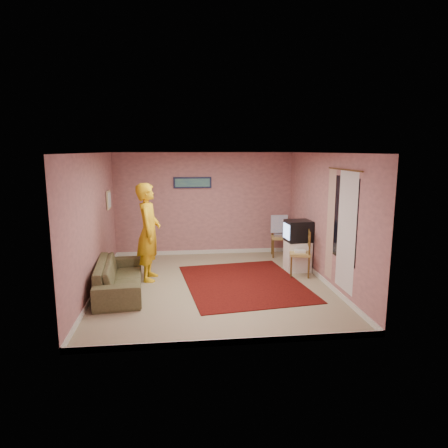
{
  "coord_description": "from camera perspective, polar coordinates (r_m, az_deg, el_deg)",
  "views": [
    {
      "loc": [
        -0.66,
        -7.55,
        2.65
      ],
      "look_at": [
        0.28,
        0.6,
        1.13
      ],
      "focal_mm": 32.0,
      "sensor_mm": 36.0,
      "label": 1
    }
  ],
  "objects": [
    {
      "name": "wall_right",
      "position": [
        8.2,
        14.3,
        0.71
      ],
      "size": [
        0.02,
        5.0,
        2.6
      ],
      "primitive_type": "cube",
      "color": "tan",
      "rests_on": "ground"
    },
    {
      "name": "sofa",
      "position": [
        7.84,
        -14.73,
        -7.27
      ],
      "size": [
        0.99,
        2.13,
        0.6
      ],
      "primitive_type": "imported",
      "rotation": [
        0.0,
        0.0,
        1.66
      ],
      "color": "brown",
      "rests_on": "ground"
    },
    {
      "name": "curtain_sheer",
      "position": [
        7.25,
        17.07,
        -1.09
      ],
      "size": [
        0.01,
        0.75,
        2.1
      ],
      "primitive_type": "cube",
      "color": "silver",
      "rests_on": "wall_right"
    },
    {
      "name": "chair_b",
      "position": [
        8.64,
        10.81,
        -3.37
      ],
      "size": [
        0.52,
        0.54,
        0.54
      ],
      "rotation": [
        0.0,
        0.0,
        -1.82
      ],
      "color": "#AA8752",
      "rests_on": "ground"
    },
    {
      "name": "ground",
      "position": [
        8.03,
        -1.5,
        -8.77
      ],
      "size": [
        5.0,
        5.0,
        0.0
      ],
      "primitive_type": "plane",
      "color": "gray",
      "rests_on": "ground"
    },
    {
      "name": "window",
      "position": [
        7.36,
        16.79,
        0.67
      ],
      "size": [
        0.01,
        1.1,
        1.5
      ],
      "primitive_type": "cube",
      "color": "black",
      "rests_on": "wall_right"
    },
    {
      "name": "curtain_floral",
      "position": [
        7.88,
        14.95,
        -0.09
      ],
      "size": [
        0.01,
        0.35,
        2.1
      ],
      "primitive_type": "cube",
      "color": "beige",
      "rests_on": "wall_right"
    },
    {
      "name": "ceiling",
      "position": [
        7.58,
        -1.6,
        10.12
      ],
      "size": [
        4.5,
        5.0,
        0.02
      ],
      "primitive_type": "cube",
      "color": "silver",
      "rests_on": "wall_back"
    },
    {
      "name": "baseboard_back",
      "position": [
        10.39,
        -2.73,
        -3.99
      ],
      "size": [
        4.5,
        0.02,
        0.1
      ],
      "primitive_type": "cube",
      "color": "silver",
      "rests_on": "ground"
    },
    {
      "name": "wall_front",
      "position": [
        5.27,
        0.86,
        -4.34
      ],
      "size": [
        4.5,
        0.02,
        2.6
      ],
      "primitive_type": "cube",
      "color": "tan",
      "rests_on": "ground"
    },
    {
      "name": "tv_cabinet",
      "position": [
        9.06,
        10.44,
        -4.48
      ],
      "size": [
        0.53,
        0.48,
        0.67
      ],
      "primitive_type": "cube",
      "color": "white",
      "rests_on": "ground"
    },
    {
      "name": "picture_left",
      "position": [
        9.35,
        -16.14,
        3.33
      ],
      "size": [
        0.04,
        0.38,
        0.42
      ],
      "color": "#CEBF8D",
      "rests_on": "wall_left"
    },
    {
      "name": "baseboard_left",
      "position": [
        8.14,
        -17.6,
        -8.63
      ],
      "size": [
        0.02,
        5.0,
        0.1
      ],
      "primitive_type": "cube",
      "color": "silver",
      "rests_on": "ground"
    },
    {
      "name": "wall_back",
      "position": [
        10.16,
        -2.8,
        2.86
      ],
      "size": [
        4.5,
        0.02,
        2.6
      ],
      "primitive_type": "cube",
      "color": "tan",
      "rests_on": "ground"
    },
    {
      "name": "baseboard_right",
      "position": [
        8.5,
        13.86,
        -7.63
      ],
      "size": [
        0.02,
        5.0,
        0.1
      ],
      "primitive_type": "cube",
      "color": "silver",
      "rests_on": "ground"
    },
    {
      "name": "curtain_rod",
      "position": [
        7.25,
        16.83,
        7.45
      ],
      "size": [
        0.02,
        1.4,
        0.02
      ],
      "primitive_type": "cylinder",
      "rotation": [
        1.57,
        0.0,
        0.0
      ],
      "color": "brown",
      "rests_on": "wall_right"
    },
    {
      "name": "person",
      "position": [
        8.3,
        -10.71,
        -1.14
      ],
      "size": [
        0.53,
        0.76,
        2.0
      ],
      "primitive_type": "imported",
      "rotation": [
        0.0,
        0.0,
        1.5
      ],
      "color": "gold",
      "rests_on": "ground"
    },
    {
      "name": "baseboard_front",
      "position": [
        5.73,
        0.81,
        -16.49
      ],
      "size": [
        4.5,
        0.02,
        0.1
      ],
      "primitive_type": "cube",
      "color": "silver",
      "rests_on": "ground"
    },
    {
      "name": "chair_a",
      "position": [
        10.13,
        8.1,
        -1.23
      ],
      "size": [
        0.51,
        0.49,
        0.54
      ],
      "rotation": [
        0.0,
        0.0,
        -0.14
      ],
      "color": "#AA8752",
      "rests_on": "ground"
    },
    {
      "name": "picture_back",
      "position": [
        10.06,
        -4.53,
        5.91
      ],
      "size": [
        0.95,
        0.04,
        0.28
      ],
      "color": "#131735",
      "rests_on": "wall_back"
    },
    {
      "name": "dvd_player",
      "position": [
        10.15,
        8.09,
        -1.62
      ],
      "size": [
        0.37,
        0.31,
        0.05
      ],
      "primitive_type": "cube",
      "rotation": [
        0.0,
        0.0,
        -0.27
      ],
      "color": "#A7A7AC",
      "rests_on": "chair_a"
    },
    {
      "name": "game_console",
      "position": [
        8.66,
        10.79,
        -3.85
      ],
      "size": [
        0.25,
        0.2,
        0.05
      ],
      "primitive_type": "cube",
      "rotation": [
        0.0,
        0.0,
        -0.16
      ],
      "color": "white",
      "rests_on": "chair_b"
    },
    {
      "name": "blue_throw",
      "position": [
        10.24,
        7.9,
        0.02
      ],
      "size": [
        0.43,
        0.05,
        0.45
      ],
      "primitive_type": "cube",
      "color": "#95B1F3",
      "rests_on": "chair_a"
    },
    {
      "name": "area_rug",
      "position": [
        8.17,
        2.79,
        -8.39
      ],
      "size": [
        2.57,
        3.07,
        0.02
      ],
      "primitive_type": "cube",
      "rotation": [
        0.0,
        0.0,
        0.12
      ],
      "color": "black",
      "rests_on": "ground"
    },
    {
      "name": "crt_tv",
      "position": [
        8.93,
        10.53,
        -0.97
      ],
      "size": [
        0.58,
        0.52,
        0.47
      ],
      "rotation": [
        0.0,
        0.0,
        0.07
      ],
      "color": "black",
      "rests_on": "tv_cabinet"
    },
    {
      "name": "wall_left",
      "position": [
        7.83,
        -18.17,
        0.05
      ],
      "size": [
        0.02,
        5.0,
        2.6
      ],
      "primitive_type": "cube",
      "color": "tan",
      "rests_on": "ground"
    }
  ]
}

